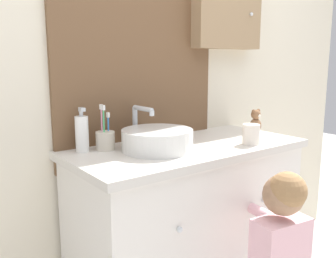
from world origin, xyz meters
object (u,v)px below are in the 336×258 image
at_px(sink_basin, 157,139).
at_px(soap_dispenser, 82,133).
at_px(toothbrush_holder, 105,140).
at_px(teddy_bear, 256,122).
at_px(drinking_cup, 251,134).

relative_size(sink_basin, soap_dispenser, 1.92).
height_order(toothbrush_holder, soap_dispenser, toothbrush_holder).
distance_m(toothbrush_holder, teddy_bear, 0.84).
distance_m(teddy_bear, drinking_cup, 0.29).
bearing_deg(toothbrush_holder, sink_basin, -39.21).
xyz_separation_m(toothbrush_holder, soap_dispenser, (-0.09, 0.03, 0.03)).
xyz_separation_m(soap_dispenser, teddy_bear, (0.92, -0.17, -0.02)).
bearing_deg(drinking_cup, sink_basin, 157.61).
relative_size(toothbrush_holder, teddy_bear, 1.55).
relative_size(toothbrush_holder, soap_dispenser, 1.04).
bearing_deg(drinking_cup, toothbrush_holder, 152.00).
xyz_separation_m(sink_basin, teddy_bear, (0.65, 0.00, 0.01)).
height_order(sink_basin, drinking_cup, sink_basin).
bearing_deg(toothbrush_holder, teddy_bear, -9.59).
distance_m(soap_dispenser, drinking_cup, 0.77).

